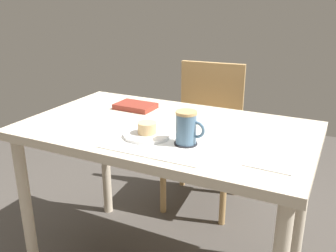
# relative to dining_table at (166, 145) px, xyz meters

# --- Properties ---
(dining_table) EXTENTS (1.18, 0.70, 0.72)m
(dining_table) POSITION_rel_dining_table_xyz_m (0.00, 0.00, 0.00)
(dining_table) COLOR beige
(dining_table) RESTS_ON ground_plane
(wooden_chair) EXTENTS (0.46, 0.46, 0.84)m
(wooden_chair) POSITION_rel_dining_table_xyz_m (-0.08, 0.70, -0.17)
(wooden_chair) COLOR tan
(wooden_chair) RESTS_ON ground_plane
(placemat) EXTENTS (0.38, 0.29, 0.00)m
(placemat) POSITION_rel_dining_table_xyz_m (0.07, -0.16, 0.09)
(placemat) COLOR white
(placemat) RESTS_ON dining_table
(pastry_plate) EXTENTS (0.18, 0.18, 0.01)m
(pastry_plate) POSITION_rel_dining_table_xyz_m (-0.01, -0.14, 0.09)
(pastry_plate) COLOR white
(pastry_plate) RESTS_ON placemat
(pastry) EXTENTS (0.07, 0.07, 0.04)m
(pastry) POSITION_rel_dining_table_xyz_m (-0.01, -0.14, 0.12)
(pastry) COLOR #E5BC7F
(pastry) RESTS_ON pastry_plate
(coffee_coaster) EXTENTS (0.08, 0.08, 0.00)m
(coffee_coaster) POSITION_rel_dining_table_xyz_m (0.15, -0.15, 0.09)
(coffee_coaster) COLOR #232328
(coffee_coaster) RESTS_ON placemat
(coffee_mug) EXTENTS (0.11, 0.08, 0.12)m
(coffee_mug) POSITION_rel_dining_table_xyz_m (0.15, -0.15, 0.15)
(coffee_mug) COLOR slate
(coffee_mug) RESTS_ON coffee_coaster
(paper_napkin) EXTENTS (0.16, 0.16, 0.00)m
(paper_napkin) POSITION_rel_dining_table_xyz_m (0.46, -0.15, 0.09)
(paper_napkin) COLOR white
(paper_napkin) RESTS_ON dining_table
(small_book) EXTENTS (0.18, 0.13, 0.02)m
(small_book) POSITION_rel_dining_table_xyz_m (-0.24, 0.16, 0.10)
(small_book) COLOR maroon
(small_book) RESTS_ON dining_table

